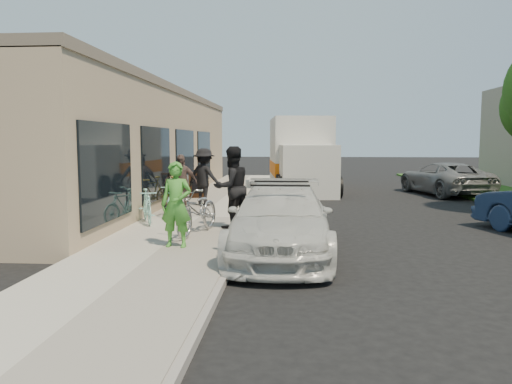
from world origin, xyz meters
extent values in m
plane|color=black|center=(0.00, 0.00, 0.00)|extent=(120.00, 120.00, 0.00)
cube|color=#A6A195|center=(-2.00, 3.00, 0.07)|extent=(3.00, 34.00, 0.15)
cube|color=gray|center=(-0.45, 3.00, 0.07)|extent=(0.12, 34.00, 0.13)
cube|color=tan|center=(-5.25, 8.00, 2.00)|extent=(3.50, 20.00, 4.00)
cube|color=#675C4E|center=(-5.25, 8.00, 4.10)|extent=(3.60, 20.00, 0.25)
cube|color=black|center=(-3.48, 0.00, 1.60)|extent=(0.06, 3.00, 2.20)
cube|color=black|center=(-3.48, 4.00, 1.60)|extent=(0.06, 3.00, 2.20)
cube|color=black|center=(-3.48, 8.00, 1.60)|extent=(0.06, 3.00, 2.20)
cube|color=black|center=(-3.48, 12.00, 1.60)|extent=(0.06, 3.00, 2.20)
cylinder|color=black|center=(-2.91, 2.71, 0.52)|extent=(0.05, 0.05, 0.75)
cylinder|color=black|center=(-2.91, 3.20, 0.52)|extent=(0.05, 0.05, 0.75)
cylinder|color=black|center=(-2.91, 2.95, 0.90)|extent=(0.06, 0.50, 0.05)
cube|color=black|center=(-2.90, 7.47, 0.63)|extent=(0.62, 0.43, 0.94)
cube|color=black|center=(-3.02, 7.79, 0.63)|extent=(0.62, 0.43, 0.94)
cube|color=black|center=(-2.89, 7.44, 0.67)|extent=(0.48, 0.31, 0.67)
imported|color=silver|center=(0.41, -0.91, 0.71)|extent=(2.03, 4.93, 1.43)
cylinder|color=black|center=(0.41, -1.45, 1.45)|extent=(1.13, 0.04, 0.04)
cylinder|color=black|center=(0.41, -0.50, 1.45)|extent=(1.13, 0.04, 0.04)
imported|color=#959499|center=(0.40, 4.01, 0.50)|extent=(1.35, 2.98, 0.99)
cube|color=beige|center=(1.25, 9.56, 1.06)|extent=(2.44, 2.44, 2.12)
cube|color=black|center=(1.25, 9.56, 1.51)|extent=(2.06, 0.27, 1.00)
cube|color=beige|center=(0.92, 12.89, 1.73)|extent=(3.01, 4.92, 3.24)
cube|color=#D8630C|center=(0.92, 12.89, 1.00)|extent=(3.04, 4.94, 0.61)
cylinder|color=black|center=(0.19, 8.89, 0.45)|extent=(0.36, 0.92, 0.89)
cylinder|color=black|center=(2.42, 9.11, 0.45)|extent=(0.36, 0.92, 0.89)
cylinder|color=black|center=(0.07, 10.11, 0.45)|extent=(0.36, 0.92, 0.89)
cylinder|color=black|center=(2.30, 10.33, 0.45)|extent=(0.36, 0.92, 0.89)
cylinder|color=black|center=(-0.34, 14.34, 0.45)|extent=(0.36, 0.92, 0.89)
cylinder|color=black|center=(1.88, 14.55, 0.45)|extent=(0.36, 0.92, 0.89)
imported|color=slate|center=(7.07, 10.94, 0.69)|extent=(3.28, 5.33, 1.38)
imported|color=#B3B3B5|center=(-1.53, 0.41, 0.70)|extent=(1.18, 2.21, 1.10)
imported|color=#408E2F|center=(-1.69, -1.00, 1.02)|extent=(0.66, 0.46, 1.73)
imported|color=black|center=(-0.85, 1.29, 1.16)|extent=(1.24, 1.21, 2.01)
imported|color=#97E2D5|center=(-3.15, 1.80, 0.59)|extent=(0.97, 1.52, 0.89)
imported|color=#97E2D5|center=(-2.88, 3.54, 0.57)|extent=(0.68, 1.63, 0.83)
imported|color=gold|center=(-3.07, 4.62, 0.66)|extent=(1.19, 1.71, 1.01)
imported|color=black|center=(-2.29, 5.43, 1.10)|extent=(1.41, 1.15, 1.90)
imported|color=brown|center=(-2.84, 4.37, 1.01)|extent=(1.06, 0.55, 1.72)
camera|label=1|loc=(0.67, -10.83, 2.30)|focal=35.00mm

